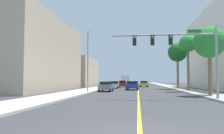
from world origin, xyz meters
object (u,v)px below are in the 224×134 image
object	(u,v)px
street_lamp	(88,58)
car_blue	(132,85)
car_red	(123,84)
delivery_truck	(126,80)
car_silver	(114,85)
palm_far	(177,53)
car_green	(133,84)
car_gray	(106,86)
car_yellow	(144,84)
palm_mid	(188,45)
traffic_signal_mast	(179,47)
palm_near	(209,43)

from	to	relation	value
street_lamp	car_blue	bearing A→B (deg)	59.06
car_red	car_blue	bearing A→B (deg)	-80.44
delivery_truck	car_silver	bearing A→B (deg)	-94.58
palm_far	car_red	bearing A→B (deg)	134.54
car_green	car_red	bearing A→B (deg)	124.83
street_lamp	car_blue	world-z (taller)	street_lamp
car_gray	delivery_truck	size ratio (longest dim) A/B	0.57
palm_far	car_yellow	size ratio (longest dim) A/B	2.10
palm_mid	car_gray	world-z (taller)	palm_mid
traffic_signal_mast	car_yellow	size ratio (longest dim) A/B	2.24
car_red	car_yellow	world-z (taller)	car_red
palm_far	car_silver	size ratio (longest dim) A/B	1.93
traffic_signal_mast	car_blue	world-z (taller)	traffic_signal_mast
car_silver	car_gray	bearing A→B (deg)	89.42
car_red	palm_far	bearing A→B (deg)	-46.45
palm_far	car_silver	bearing A→B (deg)	165.03
palm_near	car_green	size ratio (longest dim) A/B	1.75
car_yellow	car_silver	bearing A→B (deg)	-124.04
traffic_signal_mast	car_yellow	xyz separation A→B (m)	(-2.05, 35.02, -3.73)
palm_mid	car_red	world-z (taller)	palm_mid
car_green	car_blue	bearing A→B (deg)	-91.14
palm_mid	delivery_truck	bearing A→B (deg)	108.38
traffic_signal_mast	car_silver	distance (m)	26.45
street_lamp	car_gray	size ratio (longest dim) A/B	1.95
car_gray	car_yellow	distance (m)	23.06
palm_mid	traffic_signal_mast	bearing A→B (deg)	-105.26
car_blue	car_silver	bearing A→B (deg)	122.76
palm_near	palm_far	world-z (taller)	palm_far
car_red	delivery_truck	distance (m)	12.23
car_blue	car_yellow	size ratio (longest dim) A/B	1.16
palm_mid	car_yellow	size ratio (longest dim) A/B	2.03
car_blue	car_gray	size ratio (longest dim) A/B	1.12
traffic_signal_mast	palm_far	size ratio (longest dim) A/B	1.07
street_lamp	traffic_signal_mast	bearing A→B (deg)	-42.59
car_gray	street_lamp	bearing A→B (deg)	62.93
street_lamp	palm_mid	bearing A→B (deg)	16.68
car_silver	car_blue	bearing A→B (deg)	119.42
car_red	car_green	size ratio (longest dim) A/B	0.96
car_blue	car_gray	world-z (taller)	car_blue
palm_mid	delivery_truck	size ratio (longest dim) A/B	1.12
car_silver	car_red	world-z (taller)	car_red
car_silver	car_green	bearing A→B (deg)	-130.47
delivery_truck	traffic_signal_mast	bearing A→B (deg)	-82.00
traffic_signal_mast	palm_far	distance (m)	22.10
car_green	delivery_truck	bearing A→B (deg)	96.24
car_yellow	delivery_truck	xyz separation A→B (m)	(-4.82, 9.69, 0.85)
palm_mid	palm_far	distance (m)	8.50
traffic_signal_mast	car_yellow	bearing A→B (deg)	93.36
palm_mid	car_silver	distance (m)	17.63
palm_near	car_gray	world-z (taller)	palm_near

